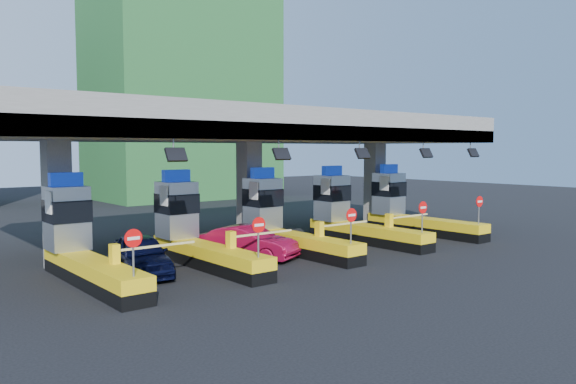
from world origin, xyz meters
TOP-DOWN VIEW (x-y plane):
  - ground at (0.00, 0.00)m, footprint 120.00×120.00m
  - toll_canopy at (0.00, 2.87)m, footprint 28.00×12.09m
  - toll_lane_far_left at (-10.00, 0.28)m, footprint 4.43×8.00m
  - toll_lane_left at (-5.00, 0.28)m, footprint 4.43×8.00m
  - toll_lane_center at (0.00, 0.28)m, footprint 4.43×8.00m
  - toll_lane_right at (5.00, 0.28)m, footprint 4.43×8.00m
  - toll_lane_far_right at (10.00, 0.28)m, footprint 4.43×8.00m
  - bg_building_scaffold at (12.00, 32.00)m, footprint 18.00×12.00m
  - van at (-7.78, -0.33)m, footprint 2.96×5.09m
  - red_car at (-2.50, -0.43)m, footprint 3.41×4.93m

SIDE VIEW (x-z plane):
  - ground at x=0.00m, z-range 0.00..0.00m
  - red_car at x=-2.50m, z-range 0.00..1.54m
  - van at x=-7.78m, z-range 0.00..1.63m
  - toll_lane_far_left at x=-10.00m, z-range -0.68..3.47m
  - toll_lane_left at x=-5.00m, z-range -0.68..3.47m
  - toll_lane_center at x=0.00m, z-range -0.68..3.47m
  - toll_lane_right at x=5.00m, z-range -0.68..3.47m
  - toll_lane_far_right at x=10.00m, z-range -0.68..3.47m
  - toll_canopy at x=0.00m, z-range 2.63..9.63m
  - bg_building_scaffold at x=12.00m, z-range 0.00..28.00m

